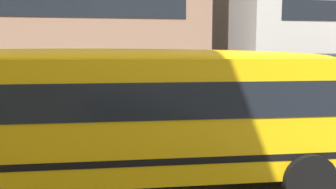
{
  "coord_description": "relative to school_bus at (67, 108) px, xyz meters",
  "views": [
    {
      "loc": [
        -2.5,
        -8.84,
        3.02
      ],
      "look_at": [
        -1.16,
        -0.67,
        1.96
      ],
      "focal_mm": 38.01,
      "sensor_mm": 36.0,
      "label": 1
    }
  ],
  "objects": [
    {
      "name": "school_bus",
      "position": [
        0.0,
        0.0,
        0.0
      ],
      "size": [
        13.66,
        3.52,
        3.04
      ],
      "rotation": [
        0.0,
        0.0,
        3.11
      ],
      "color": "yellow",
      "rests_on": "ground_plane"
    },
    {
      "name": "ground_plane",
      "position": [
        3.4,
        1.34,
        -1.8
      ],
      "size": [
        400.0,
        400.0,
        0.0
      ],
      "primitive_type": "plane",
      "color": "#424244"
    },
    {
      "name": "lane_centreline",
      "position": [
        3.4,
        1.34,
        -1.8
      ],
      "size": [
        110.0,
        0.16,
        0.01
      ],
      "primitive_type": "cube",
      "color": "silver",
      "rests_on": "ground_plane"
    },
    {
      "name": "sidewalk_far",
      "position": [
        3.4,
        9.17,
        -1.8
      ],
      "size": [
        120.0,
        3.0,
        0.01
      ],
      "primitive_type": "cube",
      "color": "gray",
      "rests_on": "ground_plane"
    }
  ]
}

